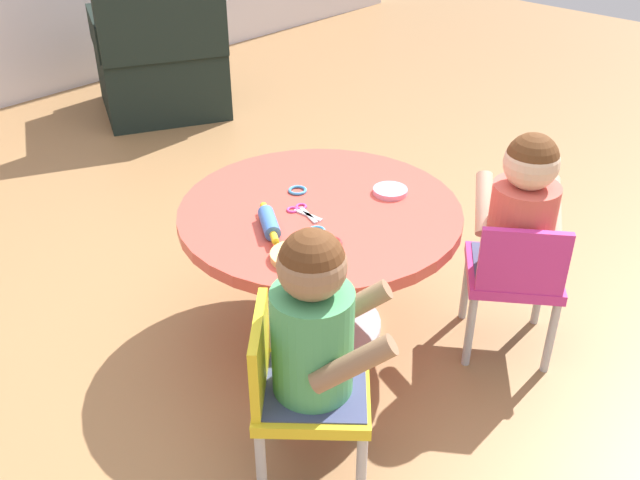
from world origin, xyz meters
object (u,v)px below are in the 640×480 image
Objects in this scene: craft_table at (320,237)px; rolling_pin at (269,223)px; child_chair_right at (514,276)px; craft_scissors at (302,211)px; seated_child_left at (314,322)px; armchair_dark at (161,62)px; seated_child_right at (523,209)px; child_chair_left at (300,389)px.

rolling_pin is (-0.21, 0.02, 0.14)m from craft_table.
child_chair_right reaches higher than craft_scissors.
seated_child_left is 0.53× the size of armchair_dark.
child_chair_right is (0.35, -0.54, -0.08)m from craft_table.
rolling_pin is (-0.59, 0.54, -0.01)m from seated_child_right.
seated_child_left is 0.87m from seated_child_right.
seated_child_left is 2.51× the size of rolling_pin.
child_chair_left is 0.87m from child_chair_right.
rolling_pin is at bearing 137.70° from seated_child_right.
rolling_pin is at bearing -117.67° from armchair_dark.
seated_child_right is 0.80m from rolling_pin.
craft_table is 0.65m from child_chair_right.
craft_table is 4.58× the size of rolling_pin.
rolling_pin is at bearing 54.64° from child_chair_left.
child_chair_left is 2.64× the size of rolling_pin.
rolling_pin is at bearing 58.89° from seated_child_left.
seated_child_left reaches higher than child_chair_left.
craft_table is 1.82× the size of seated_child_right.
seated_child_right is at bearing -53.72° from craft_table.
craft_scissors is at bearing 159.52° from craft_table.
child_chair_left is 2.92m from armchair_dark.
armchair_dark is (0.91, 2.15, -0.08)m from craft_table.
seated_child_left is at bearing -48.61° from child_chair_left.
rolling_pin is at bearing 175.02° from craft_table.
seated_child_right reaches higher than rolling_pin.
armchair_dark reaches higher than craft_scissors.
armchair_dark is (0.53, 2.67, -0.22)m from seated_child_right.
child_chair_right is 0.56× the size of armchair_dark.
seated_child_left is at bearing -138.15° from craft_table.
seated_child_left is 0.95× the size of child_chair_right.
craft_table is at bearing 126.28° from seated_child_right.
rolling_pin reaches higher than child_chair_right.
craft_scissors is (-0.44, 0.54, -0.03)m from seated_child_right.
seated_child_left is at bearing 172.24° from child_chair_right.
craft_scissors is at bearing 47.24° from seated_child_left.
rolling_pin reaches higher than craft_scissors.
child_chair_right is (0.83, -0.11, -0.23)m from seated_child_left.
rolling_pin is (0.30, 0.42, 0.22)m from child_chair_left.
seated_child_left is (-0.48, -0.43, 0.15)m from craft_table.
armchair_dark reaches higher than child_chair_left.
rolling_pin is (-0.56, 0.56, 0.22)m from child_chair_right.
child_chair_left is 0.56m from rolling_pin.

